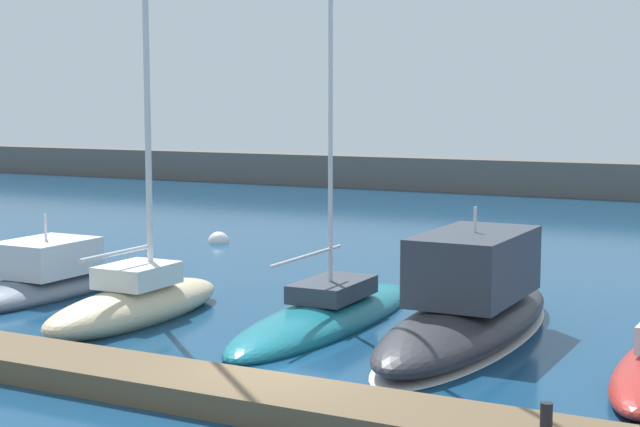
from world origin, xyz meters
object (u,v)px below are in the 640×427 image
object	(u,v)px
sailboat_sand_second	(136,298)
motorboat_charcoal_fourth	(471,305)
mooring_buoy_white	(219,242)
sailboat_teal_third	(327,314)
motorboat_slate_nearest	(43,280)
dock_bollard	(546,416)

from	to	relation	value
sailboat_sand_second	motorboat_charcoal_fourth	size ratio (longest dim) A/B	1.51
sailboat_sand_second	mooring_buoy_white	size ratio (longest dim) A/B	17.08
sailboat_teal_third	motorboat_charcoal_fourth	world-z (taller)	sailboat_teal_third
motorboat_slate_nearest	mooring_buoy_white	xyz separation A→B (m)	(-1.38, 11.39, -0.41)
mooring_buoy_white	motorboat_charcoal_fourth	bearing A→B (deg)	-36.69
sailboat_sand_second	dock_bollard	xyz separation A→B (m)	(12.10, -5.03, 0.13)
motorboat_charcoal_fourth	dock_bollard	xyz separation A→B (m)	(3.71, -7.16, -0.10)
mooring_buoy_white	motorboat_slate_nearest	bearing A→B (deg)	-83.09
sailboat_sand_second	dock_bollard	distance (m)	13.10
motorboat_slate_nearest	sailboat_teal_third	bearing A→B (deg)	-86.75
motorboat_charcoal_fourth	mooring_buoy_white	size ratio (longest dim) A/B	11.29
sailboat_teal_third	mooring_buoy_white	xyz separation A→B (m)	(-10.54, 10.83, -0.22)
motorboat_charcoal_fourth	dock_bollard	bearing A→B (deg)	-152.56
motorboat_slate_nearest	sailboat_teal_third	size ratio (longest dim) A/B	0.48
sailboat_sand_second	motorboat_slate_nearest	bearing A→B (deg)	72.07
motorboat_slate_nearest	sailboat_sand_second	size ratio (longest dim) A/B	0.54
sailboat_sand_second	dock_bollard	size ratio (longest dim) A/B	33.76
dock_bollard	sailboat_teal_third	bearing A→B (deg)	136.99
motorboat_slate_nearest	sailboat_sand_second	bearing A→B (deg)	-107.45
sailboat_sand_second	dock_bollard	world-z (taller)	sailboat_sand_second
motorboat_slate_nearest	mooring_buoy_white	bearing A→B (deg)	6.67
motorboat_charcoal_fourth	sailboat_sand_second	bearing A→B (deg)	104.25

